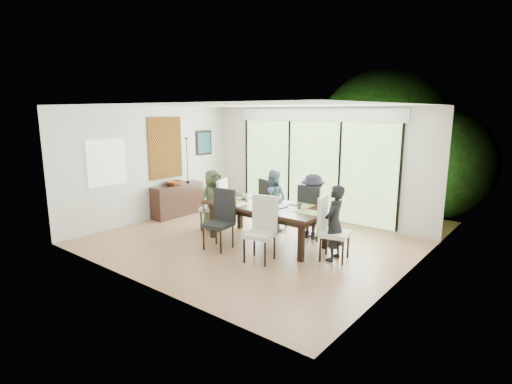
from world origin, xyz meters
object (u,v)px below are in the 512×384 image
Objects in this scene: chair_far_left at (274,204)px; person_left_end at (213,200)px; cup_c at (304,207)px; bowl at (174,183)px; chair_far_right at (313,211)px; laptop at (231,199)px; chair_right_end at (335,229)px; table_top at (267,206)px; person_far_left at (273,200)px; chair_near_left at (218,220)px; cup_b at (270,204)px; person_right_end at (334,223)px; chair_near_right at (259,230)px; person_far_right at (313,206)px; chair_left_end at (213,204)px; cup_a at (245,196)px; vase at (270,202)px; sideboard at (178,200)px.

chair_far_left is 0.85× the size of person_left_end.
cup_c is 0.31× the size of bowl.
chair_far_left and chair_far_right have the same top height.
chair_right_end is at bearing -35.21° from laptop.
laptop is at bearing -173.29° from table_top.
person_far_left is at bearing 149.72° from cup_c.
table_top is 19.35× the size of cup_c.
person_left_end is at bearing 180.00° from table_top.
chair_near_left is 1.04m from cup_b.
chair_near_left is 0.85× the size of person_right_end.
chair_near_right is 3.71m from bowl.
chair_far_left and chair_near_left have the same top height.
chair_far_left is 0.10m from person_far_left.
person_right_end reaches higher than chair_right_end.
person_left_end is 10.40× the size of cup_c.
person_far_right is (2.03, 0.83, 0.00)m from person_left_end.
cup_c is (0.25, -0.73, 0.16)m from person_far_right.
cup_b is at bearing 119.22° from person_far_left.
chair_near_right is at bearing -60.11° from table_top.
person_far_right reaches higher than chair_far_right.
chair_left_end reaches higher than table_top.
cup_b is (1.63, -0.10, 0.16)m from person_left_end.
cup_c is at bearing -1.91° from cup_a.
chair_near_right is at bearing -67.35° from laptop.
chair_right_end reaches higher than vase.
chair_near_right is 11.00× the size of cup_b.
chair_near_left is 3.33× the size of laptop.
chair_left_end is 2.98m from person_right_end.
person_right_end is at bearing 15.65° from chair_near_left.
person_right_end is 4.54m from sideboard.
laptop is 1.66m from cup_c.
person_far_left is (-0.95, 1.70, 0.10)m from chair_near_right.
laptop is at bearing -120.96° from cup_a.
cup_c is (1.30, 0.97, 0.26)m from chair_near_left.
person_left_end is 1.32m from person_far_left.
person_far_right reaches higher than chair_near_left.
chair_near_left is 2.00m from person_far_right.
vase reaches higher than sideboard.
person_far_left is at bearing -38.02° from person_left_end.
bowl is at bearing 178.41° from cup_c.
table_top is 1.86× the size of person_left_end.
chair_near_right is 2.16m from person_left_end.
bowl is (-2.54, 1.08, 0.27)m from chair_near_left.
bowl is (-1.56, 0.21, 0.17)m from person_left_end.
person_right_end is (1.98, 0.87, 0.10)m from chair_near_left.
laptop is (-1.40, -0.95, 0.22)m from chair_far_right.
person_far_left is 3.91× the size of laptop.
sideboard is at bearing 7.79° from person_far_left.
sideboard is (-3.04, 0.31, -0.35)m from table_top.
chair_left_end is 1.57m from vase.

